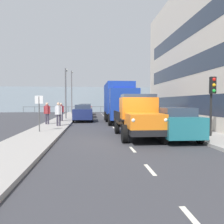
{
  "coord_description": "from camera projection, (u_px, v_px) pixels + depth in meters",
  "views": [
    {
      "loc": [
        1.72,
        11.39,
        2.01
      ],
      "look_at": [
        -0.38,
        -11.31,
        0.97
      ],
      "focal_mm": 35.69,
      "sensor_mm": 36.0,
      "label": 1
    }
  ],
  "objects": [
    {
      "name": "car_navy_oppositeside_0",
      "position": [
        83.0,
        113.0,
        22.87
      ],
      "size": [
        1.98,
        4.02,
        1.72
      ],
      "color": "navy",
      "rests_on": "ground_plane"
    },
    {
      "name": "car_red_oppositeside_2",
      "position": [
        86.0,
        109.0,
        35.34
      ],
      "size": [
        1.92,
        4.37,
        1.72
      ],
      "color": "#B21E1E",
      "rests_on": "ground_plane"
    },
    {
      "name": "car_maroon_kerbside_1",
      "position": [
        146.0,
        116.0,
        17.5
      ],
      "size": [
        1.83,
        4.12,
        1.72
      ],
      "color": "maroon",
      "rests_on": "ground_plane"
    },
    {
      "name": "ground_plane",
      "position": [
        109.0,
        122.0,
        21.89
      ],
      "size": [
        80.0,
        80.0,
        0.0
      ],
      "primitive_type": "plane",
      "color": "#38383D"
    },
    {
      "name": "seawall_railing",
      "position": [
        101.0,
        108.0,
        41.41
      ],
      "size": [
        28.08,
        0.08,
        1.2
      ],
      "color": "#4C5156",
      "rests_on": "ground_plane"
    },
    {
      "name": "traffic_light_near",
      "position": [
        212.0,
        93.0,
        11.95
      ],
      "size": [
        0.28,
        0.41,
        3.2
      ],
      "color": "black",
      "rests_on": "sidewalk_left"
    },
    {
      "name": "pedestrian_by_lamp",
      "position": [
        58.0,
        112.0,
        17.2
      ],
      "size": [
        0.53,
        0.34,
        1.83
      ],
      "color": "#383342",
      "rests_on": "sidewalk_right"
    },
    {
      "name": "lamp_post_far",
      "position": [
        72.0,
        88.0,
        35.88
      ],
      "size": [
        0.32,
        1.14,
        6.88
      ],
      "color": "#59595B",
      "rests_on": "sidewalk_right"
    },
    {
      "name": "car_grey_oppositeside_1",
      "position": [
        85.0,
        110.0,
        28.91
      ],
      "size": [
        1.91,
        4.7,
        1.72
      ],
      "color": "slate",
      "rests_on": "ground_plane"
    },
    {
      "name": "pedestrian_couple_b",
      "position": [
        61.0,
        110.0,
        21.71
      ],
      "size": [
        0.53,
        0.34,
        1.76
      ],
      "color": "#383342",
      "rests_on": "sidewalk_right"
    },
    {
      "name": "sidewalk_right",
      "position": [
        60.0,
        122.0,
        21.45
      ],
      "size": [
        2.44,
        40.53,
        0.15
      ],
      "primitive_type": "cube",
      "color": "#9E9993",
      "rests_on": "ground_plane"
    },
    {
      "name": "pedestrian_strolling",
      "position": [
        47.0,
        111.0,
        18.53
      ],
      "size": [
        0.53,
        0.34,
        1.81
      ],
      "color": "#383342",
      "rests_on": "sidewalk_right"
    },
    {
      "name": "lamp_post_promenade",
      "position": [
        66.0,
        88.0,
        25.05
      ],
      "size": [
        0.32,
        1.14,
        5.64
      ],
      "color": "#59595B",
      "rests_on": "sidewalk_right"
    },
    {
      "name": "sidewalk_left",
      "position": [
        156.0,
        121.0,
        22.32
      ],
      "size": [
        2.44,
        40.53,
        0.15
      ],
      "primitive_type": "cube",
      "color": "#9E9993",
      "rests_on": "ground_plane"
    },
    {
      "name": "truck_vintage_orange",
      "position": [
        138.0,
        117.0,
        12.25
      ],
      "size": [
        2.17,
        5.64,
        2.43
      ],
      "color": "black",
      "rests_on": "ground_plane"
    },
    {
      "name": "street_sign",
      "position": [
        39.0,
        107.0,
        13.86
      ],
      "size": [
        0.5,
        0.07,
        2.25
      ],
      "color": "#4C4C4C",
      "rests_on": "sidewalk_right"
    },
    {
      "name": "car_teal_kerbside_near",
      "position": [
        173.0,
        123.0,
        11.75
      ],
      "size": [
        1.93,
        4.03,
        1.72
      ],
      "color": "#1E6670",
      "rests_on": "ground_plane"
    },
    {
      "name": "lorry_cargo_blue",
      "position": [
        119.0,
        101.0,
        21.57
      ],
      "size": [
        2.58,
        8.2,
        3.87
      ],
      "color": "#193899",
      "rests_on": "ground_plane"
    },
    {
      "name": "sea_horizon",
      "position": [
        100.0,
        99.0,
        44.92
      ],
      "size": [
        80.0,
        0.8,
        5.0
      ],
      "primitive_type": "cube",
      "color": "#84939E",
      "rests_on": "ground_plane"
    },
    {
      "name": "road_centreline_markings",
      "position": [
        110.0,
        123.0,
        21.02
      ],
      "size": [
        0.12,
        35.59,
        0.01
      ],
      "color": "silver",
      "rests_on": "ground_plane"
    }
  ]
}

